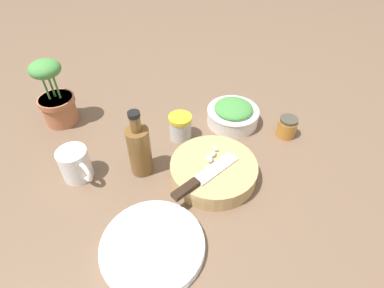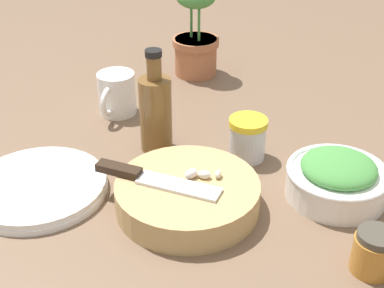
{
  "view_description": "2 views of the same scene",
  "coord_description": "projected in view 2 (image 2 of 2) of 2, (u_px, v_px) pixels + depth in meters",
  "views": [
    {
      "loc": [
        -0.16,
        -0.54,
        0.6
      ],
      "look_at": [
        0.03,
        0.0,
        0.06
      ],
      "focal_mm": 28.0,
      "sensor_mm": 36.0,
      "label": 1
    },
    {
      "loc": [
        0.54,
        -0.54,
        0.51
      ],
      "look_at": [
        0.03,
        -0.03,
        0.08
      ],
      "focal_mm": 50.0,
      "sensor_mm": 36.0,
      "label": 2
    }
  ],
  "objects": [
    {
      "name": "potted_herb",
      "position": [
        196.0,
        39.0,
        1.24
      ],
      "size": [
        0.11,
        0.11,
        0.21
      ],
      "color": "#B26B47",
      "rests_on": "ground_plane"
    },
    {
      "name": "coffee_mug",
      "position": [
        116.0,
        94.0,
        1.09
      ],
      "size": [
        0.08,
        0.1,
        0.09
      ],
      "color": "white",
      "rests_on": "ground_plane"
    },
    {
      "name": "chef_knife",
      "position": [
        149.0,
        178.0,
        0.82
      ],
      "size": [
        0.2,
        0.1,
        0.01
      ],
      "rotation": [
        0.0,
        0.0,
        5.11
      ],
      "color": "black",
      "rests_on": "cutting_board"
    },
    {
      "name": "garlic_cloves",
      "position": [
        201.0,
        174.0,
        0.82
      ],
      "size": [
        0.05,
        0.05,
        0.02
      ],
      "color": "silver",
      "rests_on": "cutting_board"
    },
    {
      "name": "oil_bottle",
      "position": [
        156.0,
        111.0,
        0.95
      ],
      "size": [
        0.06,
        0.06,
        0.19
      ],
      "color": "brown",
      "rests_on": "ground_plane"
    },
    {
      "name": "ground_plane",
      "position": [
        190.0,
        173.0,
        0.92
      ],
      "size": [
        5.0,
        5.0,
        0.0
      ],
      "primitive_type": "plane",
      "color": "brown"
    },
    {
      "name": "herb_bowl",
      "position": [
        337.0,
        178.0,
        0.84
      ],
      "size": [
        0.16,
        0.16,
        0.07
      ],
      "color": "white",
      "rests_on": "ground_plane"
    },
    {
      "name": "cutting_board",
      "position": [
        187.0,
        195.0,
        0.82
      ],
      "size": [
        0.22,
        0.22,
        0.05
      ],
      "color": "tan",
      "rests_on": "ground_plane"
    },
    {
      "name": "spice_jar",
      "position": [
        247.0,
        138.0,
        0.94
      ],
      "size": [
        0.07,
        0.07,
        0.08
      ],
      "color": "silver",
      "rests_on": "ground_plane"
    },
    {
      "name": "plate_stack",
      "position": [
        38.0,
        187.0,
        0.87
      ],
      "size": [
        0.22,
        0.22,
        0.02
      ],
      "color": "white",
      "rests_on": "ground_plane"
    },
    {
      "name": "honey_jar",
      "position": [
        374.0,
        252.0,
        0.7
      ],
      "size": [
        0.06,
        0.06,
        0.06
      ],
      "color": "#BC7A2D",
      "rests_on": "ground_plane"
    }
  ]
}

